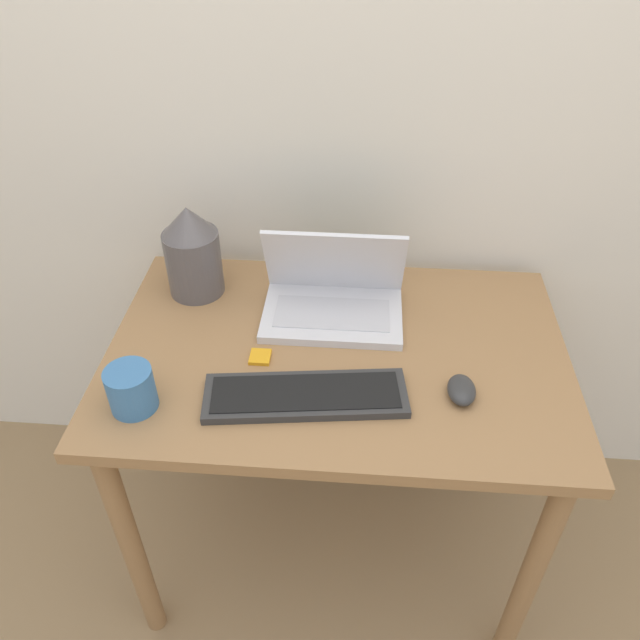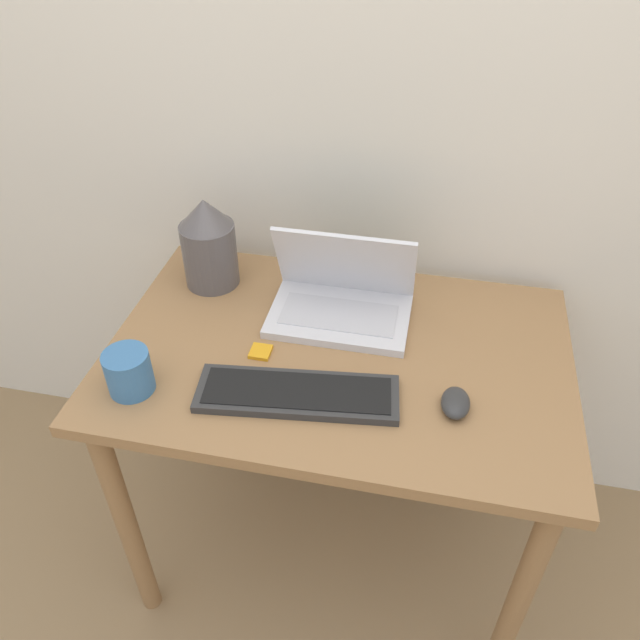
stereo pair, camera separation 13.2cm
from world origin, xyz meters
name	(u,v)px [view 2 (the right image)]	position (x,y,z in m)	size (l,w,h in m)	color
wall_back	(375,74)	(0.00, 0.74, 1.25)	(6.00, 0.05, 2.50)	silver
desk	(337,387)	(0.00, 0.34, 0.66)	(1.03, 0.68, 0.77)	olive
laptop	(341,297)	(-0.02, 0.47, 0.82)	(0.33, 0.22, 0.22)	silver
keyboard	(297,394)	(-0.06, 0.18, 0.78)	(0.43, 0.18, 0.02)	#2D2D2D
mouse	(455,403)	(0.26, 0.21, 0.79)	(0.06, 0.09, 0.03)	#2D2D2D
vase	(208,243)	(-0.36, 0.53, 0.89)	(0.14, 0.14, 0.23)	#514C4C
mp3_player	(261,352)	(-0.17, 0.29, 0.78)	(0.05, 0.05, 0.01)	orange
mug	(129,372)	(-0.40, 0.13, 0.82)	(0.09, 0.09, 0.09)	teal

